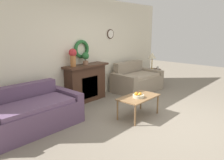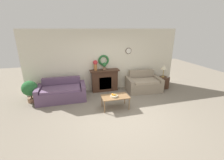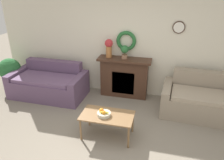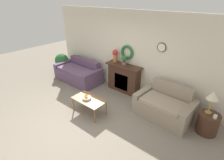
{
  "view_description": "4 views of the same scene",
  "coord_description": "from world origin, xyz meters",
  "px_view_note": "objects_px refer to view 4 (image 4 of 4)",
  "views": [
    {
      "loc": [
        -3.85,
        -2.01,
        1.89
      ],
      "look_at": [
        -0.14,
        1.26,
        0.73
      ],
      "focal_mm": 35.0,
      "sensor_mm": 36.0,
      "label": 1
    },
    {
      "loc": [
        -1.41,
        -4.02,
        2.7
      ],
      "look_at": [
        -0.01,
        1.26,
        0.82
      ],
      "focal_mm": 24.0,
      "sensor_mm": 36.0,
      "label": 2
    },
    {
      "loc": [
        0.82,
        -2.66,
        2.66
      ],
      "look_at": [
        -0.15,
        1.18,
        0.86
      ],
      "focal_mm": 35.0,
      "sensor_mm": 36.0,
      "label": 3
    },
    {
      "loc": [
        3.04,
        -2.24,
        3.08
      ],
      "look_at": [
        -0.01,
        1.48,
        0.73
      ],
      "focal_mm": 28.0,
      "sensor_mm": 36.0,
      "label": 4
    }
  ],
  "objects_px": {
    "potted_plant_on_mantel": "(124,59)",
    "potted_plant_floor_by_couch": "(62,61)",
    "side_table_by_loveseat": "(208,123)",
    "vase_on_mantel_left": "(115,55)",
    "fireplace": "(124,78)",
    "loveseat_right": "(165,106)",
    "table_lamp": "(213,96)",
    "fruit_bowl": "(87,98)",
    "mug": "(215,117)",
    "coffee_table": "(89,101)",
    "couch_left": "(79,73)"
  },
  "relations": [
    {
      "from": "potted_plant_on_mantel",
      "to": "potted_plant_floor_by_couch",
      "type": "relative_size",
      "value": 0.37
    },
    {
      "from": "side_table_by_loveseat",
      "to": "vase_on_mantel_left",
      "type": "xyz_separation_m",
      "value": [
        -3.21,
        0.39,
        0.98
      ]
    },
    {
      "from": "side_table_by_loveseat",
      "to": "potted_plant_floor_by_couch",
      "type": "height_order",
      "value": "potted_plant_floor_by_couch"
    },
    {
      "from": "side_table_by_loveseat",
      "to": "vase_on_mantel_left",
      "type": "relative_size",
      "value": 1.2
    },
    {
      "from": "fireplace",
      "to": "vase_on_mantel_left",
      "type": "height_order",
      "value": "vase_on_mantel_left"
    },
    {
      "from": "loveseat_right",
      "to": "side_table_by_loveseat",
      "type": "xyz_separation_m",
      "value": [
        1.1,
        0.04,
        -0.05
      ]
    },
    {
      "from": "potted_plant_on_mantel",
      "to": "table_lamp",
      "type": "bearing_deg",
      "value": -6.64
    },
    {
      "from": "potted_plant_on_mantel",
      "to": "potted_plant_floor_by_couch",
      "type": "distance_m",
      "value": 3.06
    },
    {
      "from": "fruit_bowl",
      "to": "mug",
      "type": "relative_size",
      "value": 2.87
    },
    {
      "from": "loveseat_right",
      "to": "side_table_by_loveseat",
      "type": "bearing_deg",
      "value": 5.84
    },
    {
      "from": "loveseat_right",
      "to": "mug",
      "type": "height_order",
      "value": "loveseat_right"
    },
    {
      "from": "fireplace",
      "to": "table_lamp",
      "type": "distance_m",
      "value": 2.81
    },
    {
      "from": "loveseat_right",
      "to": "coffee_table",
      "type": "relative_size",
      "value": 1.63
    },
    {
      "from": "table_lamp",
      "to": "potted_plant_on_mantel",
      "type": "height_order",
      "value": "potted_plant_on_mantel"
    },
    {
      "from": "mug",
      "to": "fruit_bowl",
      "type": "bearing_deg",
      "value": -157.43
    },
    {
      "from": "mug",
      "to": "potted_plant_on_mantel",
      "type": "height_order",
      "value": "potted_plant_on_mantel"
    },
    {
      "from": "side_table_by_loveseat",
      "to": "mug",
      "type": "distance_m",
      "value": 0.34
    },
    {
      "from": "side_table_by_loveseat",
      "to": "potted_plant_floor_by_couch",
      "type": "relative_size",
      "value": 0.62
    },
    {
      "from": "table_lamp",
      "to": "mug",
      "type": "height_order",
      "value": "table_lamp"
    },
    {
      "from": "fireplace",
      "to": "potted_plant_floor_by_couch",
      "type": "bearing_deg",
      "value": -172.51
    },
    {
      "from": "loveseat_right",
      "to": "coffee_table",
      "type": "bearing_deg",
      "value": -140.03
    },
    {
      "from": "loveseat_right",
      "to": "potted_plant_floor_by_couch",
      "type": "relative_size",
      "value": 1.83
    },
    {
      "from": "coffee_table",
      "to": "fruit_bowl",
      "type": "distance_m",
      "value": 0.11
    },
    {
      "from": "fruit_bowl",
      "to": "side_table_by_loveseat",
      "type": "distance_m",
      "value": 3.15
    },
    {
      "from": "couch_left",
      "to": "loveseat_right",
      "type": "bearing_deg",
      "value": 1.21
    },
    {
      "from": "fireplace",
      "to": "potted_plant_floor_by_couch",
      "type": "height_order",
      "value": "fireplace"
    },
    {
      "from": "coffee_table",
      "to": "table_lamp",
      "type": "relative_size",
      "value": 1.65
    },
    {
      "from": "table_lamp",
      "to": "potted_plant_on_mantel",
      "type": "bearing_deg",
      "value": 173.36
    },
    {
      "from": "potted_plant_floor_by_couch",
      "to": "coffee_table",
      "type": "bearing_deg",
      "value": -23.21
    },
    {
      "from": "side_table_by_loveseat",
      "to": "potted_plant_on_mantel",
      "type": "relative_size",
      "value": 1.65
    },
    {
      "from": "loveseat_right",
      "to": "fruit_bowl",
      "type": "relative_size",
      "value": 6.37
    },
    {
      "from": "fireplace",
      "to": "coffee_table",
      "type": "relative_size",
      "value": 1.34
    },
    {
      "from": "vase_on_mantel_left",
      "to": "potted_plant_on_mantel",
      "type": "bearing_deg",
      "value": -2.95
    },
    {
      "from": "loveseat_right",
      "to": "fruit_bowl",
      "type": "xyz_separation_m",
      "value": [
        -1.75,
        -1.28,
        0.19
      ]
    },
    {
      "from": "fireplace",
      "to": "potted_plant_floor_by_couch",
      "type": "relative_size",
      "value": 1.5
    },
    {
      "from": "coffee_table",
      "to": "fruit_bowl",
      "type": "xyz_separation_m",
      "value": [
        -0.06,
        -0.03,
        0.09
      ]
    },
    {
      "from": "potted_plant_on_mantel",
      "to": "loveseat_right",
      "type": "bearing_deg",
      "value": -13.51
    },
    {
      "from": "loveseat_right",
      "to": "mug",
      "type": "relative_size",
      "value": 18.29
    },
    {
      "from": "fireplace",
      "to": "couch_left",
      "type": "relative_size",
      "value": 0.69
    },
    {
      "from": "fireplace",
      "to": "potted_plant_on_mantel",
      "type": "bearing_deg",
      "value": -106.84
    },
    {
      "from": "couch_left",
      "to": "loveseat_right",
      "type": "height_order",
      "value": "loveseat_right"
    },
    {
      "from": "table_lamp",
      "to": "vase_on_mantel_left",
      "type": "xyz_separation_m",
      "value": [
        -3.14,
        0.34,
        0.26
      ]
    },
    {
      "from": "fruit_bowl",
      "to": "loveseat_right",
      "type": "bearing_deg",
      "value": 36.06
    },
    {
      "from": "loveseat_right",
      "to": "side_table_by_loveseat",
      "type": "distance_m",
      "value": 1.1
    },
    {
      "from": "couch_left",
      "to": "potted_plant_on_mantel",
      "type": "bearing_deg",
      "value": 14.29
    },
    {
      "from": "fireplace",
      "to": "potted_plant_on_mantel",
      "type": "distance_m",
      "value": 0.67
    },
    {
      "from": "loveseat_right",
      "to": "potted_plant_floor_by_couch",
      "type": "height_order",
      "value": "loveseat_right"
    },
    {
      "from": "side_table_by_loveseat",
      "to": "coffee_table",
      "type": "bearing_deg",
      "value": -155.23
    },
    {
      "from": "fireplace",
      "to": "potted_plant_on_mantel",
      "type": "height_order",
      "value": "potted_plant_on_mantel"
    },
    {
      "from": "side_table_by_loveseat",
      "to": "potted_plant_on_mantel",
      "type": "xyz_separation_m",
      "value": [
        -2.82,
        0.37,
        0.91
      ]
    }
  ]
}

